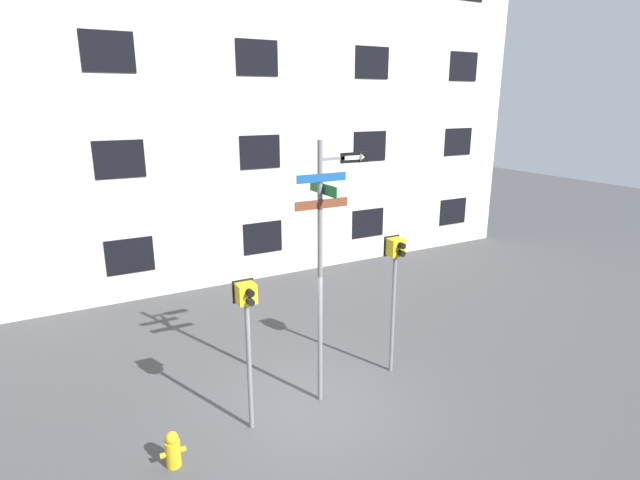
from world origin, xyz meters
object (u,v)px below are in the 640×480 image
pedestrian_signal_left (247,318)px  fire_hydrant (173,450)px  pedestrian_signal_right (395,270)px  street_sign_pole (324,252)px

pedestrian_signal_left → fire_hydrant: pedestrian_signal_left is taller
pedestrian_signal_right → fire_hydrant: 5.15m
street_sign_pole → fire_hydrant: 4.00m
pedestrian_signal_left → street_sign_pole: bearing=6.2°
pedestrian_signal_left → pedestrian_signal_right: (3.29, 0.38, 0.17)m
pedestrian_signal_left → pedestrian_signal_right: size_ratio=0.92×
pedestrian_signal_right → fire_hydrant: size_ratio=4.86×
street_sign_pole → pedestrian_signal_right: (1.75, 0.21, -0.69)m
pedestrian_signal_left → pedestrian_signal_right: pedestrian_signal_right is taller
street_sign_pole → pedestrian_signal_right: street_sign_pole is taller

